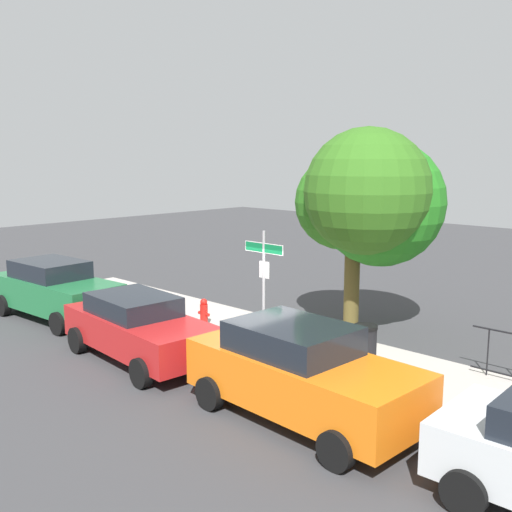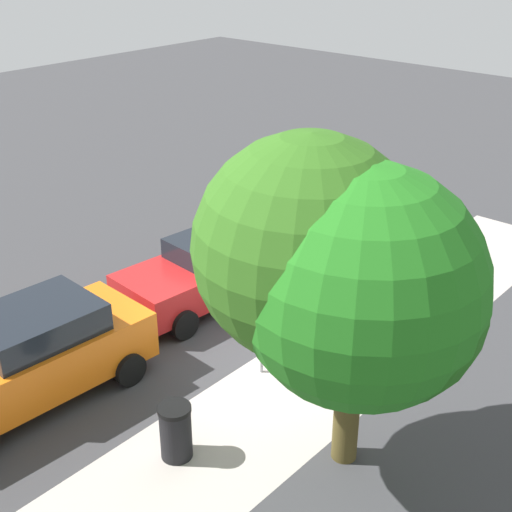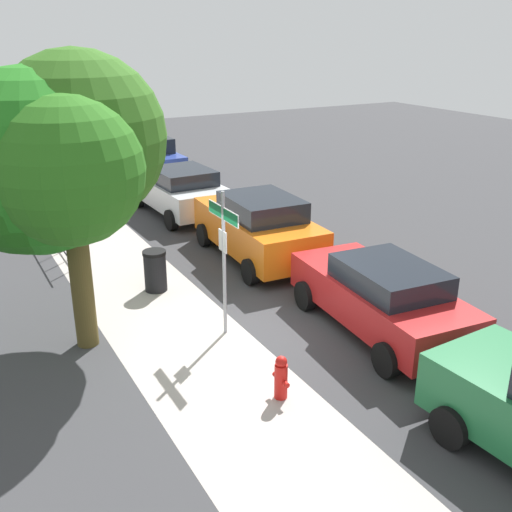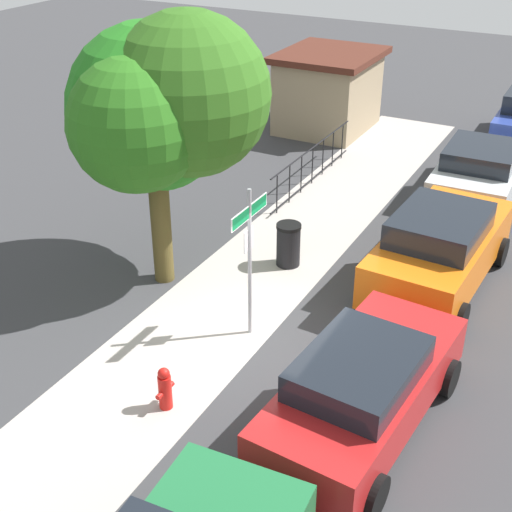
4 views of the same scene
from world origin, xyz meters
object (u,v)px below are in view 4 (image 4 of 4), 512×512
shade_tree (157,109)px  trash_bin (288,244)px  car_red (363,387)px  car_orange (440,247)px  utility_shed (328,90)px  car_silver (480,171)px  street_sign (250,240)px  fire_hydrant (165,388)px

shade_tree → trash_bin: bearing=-58.1°
car_red → car_orange: car_orange is taller
car_orange → utility_shed: (8.29, 6.01, 0.40)m
car_silver → trash_bin: 6.18m
street_sign → car_orange: street_sign is taller
utility_shed → fire_hydrant: size_ratio=4.49×
car_red → car_silver: size_ratio=1.05×
car_orange → trash_bin: bearing=104.8°
car_silver → trash_bin: size_ratio=4.38×
car_silver → fire_hydrant: 10.96m
car_red → street_sign: bearing=66.7°
car_orange → car_silver: size_ratio=1.06×
trash_bin → street_sign: bearing=-169.5°
trash_bin → fire_hydrant: bearing=-176.7°
car_red → fire_hydrant: (-1.04, 2.95, -0.41)m
shade_tree → trash_bin: (1.39, -2.24, -3.10)m
fire_hydrant → trash_bin: (5.18, 0.30, 0.11)m
street_sign → shade_tree: bearing=64.9°
car_red → utility_shed: utility_shed is taller
fire_hydrant → shade_tree: bearing=33.9°
utility_shed → street_sign: bearing=-163.7°
shade_tree → car_red: bearing=-116.5°
street_sign → shade_tree: (1.28, 2.74, 1.63)m
car_silver → utility_shed: (3.49, 5.78, 0.48)m
car_orange → trash_bin: size_ratio=4.64×
car_red → fire_hydrant: size_ratio=5.76×
shade_tree → car_orange: 6.34m
car_orange → fire_hydrant: 6.50m
utility_shed → shade_tree: bearing=-176.3°
street_sign → shade_tree: 3.43m
car_red → trash_bin: (4.14, 3.25, -0.30)m
street_sign → car_orange: (3.34, -2.61, -1.07)m
car_red → trash_bin: bearing=42.7°
shade_tree → car_silver: 9.00m
street_sign → shade_tree: shade_tree is taller
street_sign → trash_bin: (2.68, 0.50, -1.47)m
shade_tree → utility_shed: 10.62m
car_red → car_orange: size_ratio=0.99×
street_sign → trash_bin: bearing=10.5°
street_sign → utility_shed: (11.63, 3.40, -0.67)m
car_red → car_silver: 9.61m
shade_tree → fire_hydrant: bearing=-146.1°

